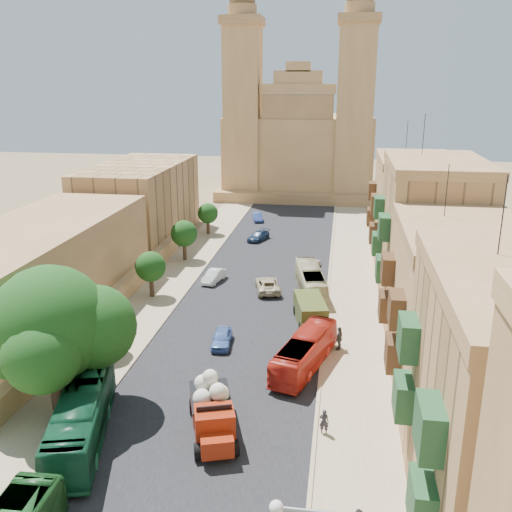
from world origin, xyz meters
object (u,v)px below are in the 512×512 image
(ficus_tree, at_px, (52,327))
(car_white_a, at_px, (214,276))
(olive_pickup, at_px, (310,311))
(car_cream, at_px, (268,285))
(street_tree_a, at_px, (99,313))
(pedestrian_a, at_px, (324,422))
(car_blue_a, at_px, (222,338))
(church, at_px, (300,142))
(bus_red_east, at_px, (305,352))
(car_white_b, at_px, (310,263))
(pedestrian_c, at_px, (339,338))
(red_truck, at_px, (212,409))
(street_tree_d, at_px, (208,214))
(street_tree_c, at_px, (184,234))
(street_tree_b, at_px, (151,267))
(bus_cream_east, at_px, (311,281))
(car_blue_b, at_px, (257,217))
(car_dkblue, at_px, (258,236))
(bus_green_north, at_px, (81,417))

(ficus_tree, relative_size, car_white_a, 2.51)
(olive_pickup, relative_size, car_cream, 1.15)
(street_tree_a, relative_size, pedestrian_a, 3.01)
(car_blue_a, bearing_deg, church, 84.22)
(car_white_a, bearing_deg, bus_red_east, -46.33)
(bus_red_east, height_order, car_blue_a, bus_red_east)
(car_white_b, height_order, pedestrian_c, pedestrian_c)
(bus_red_east, bearing_deg, pedestrian_a, 117.95)
(street_tree_a, distance_m, car_white_a, 17.96)
(red_truck, height_order, car_cream, red_truck)
(street_tree_d, relative_size, red_truck, 0.64)
(street_tree_a, relative_size, car_blue_a, 1.30)
(church, bearing_deg, bus_red_east, -85.05)
(church, relative_size, street_tree_c, 7.62)
(street_tree_b, distance_m, car_blue_a, 13.33)
(olive_pickup, relative_size, car_white_a, 1.47)
(church, relative_size, red_truck, 5.45)
(bus_red_east, height_order, bus_cream_east, bus_cream_east)
(street_tree_b, xyz_separation_m, car_blue_b, (5.57, 32.53, -2.44))
(street_tree_d, distance_m, car_white_a, 19.76)
(street_tree_b, bearing_deg, pedestrian_a, -49.16)
(bus_cream_east, height_order, car_cream, bus_cream_east)
(street_tree_c, distance_m, pedestrian_a, 36.76)
(pedestrian_a, bearing_deg, ficus_tree, 7.48)
(street_tree_a, relative_size, car_blue_b, 1.31)
(bus_cream_east, bearing_deg, street_tree_d, -64.10)
(car_blue_a, bearing_deg, street_tree_d, 100.14)
(bus_red_east, xyz_separation_m, car_dkblue, (-8.48, 33.95, -0.68))
(street_tree_c, height_order, car_white_a, street_tree_c)
(ficus_tree, relative_size, car_blue_a, 2.58)
(street_tree_b, distance_m, pedestrian_c, 20.42)
(bus_red_east, height_order, car_cream, bus_red_east)
(street_tree_c, distance_m, car_white_b, 15.04)
(street_tree_b, xyz_separation_m, olive_pickup, (15.68, -4.00, -1.99))
(ficus_tree, bearing_deg, pedestrian_a, -0.84)
(bus_green_north, distance_m, bus_cream_east, 28.82)
(street_tree_d, xyz_separation_m, car_blue_a, (9.00, -33.53, -2.24))
(olive_pickup, xyz_separation_m, bus_cream_east, (-0.41, 7.31, 0.23))
(bus_cream_east, xyz_separation_m, car_blue_a, (-6.27, -12.84, -0.66))
(red_truck, bearing_deg, ficus_tree, 173.45)
(street_tree_b, distance_m, car_blue_b, 33.09)
(car_blue_a, bearing_deg, red_truck, -85.66)
(street_tree_a, relative_size, car_white_b, 1.38)
(street_tree_b, relative_size, pedestrian_c, 2.36)
(car_white_b, distance_m, car_blue_b, 23.35)
(car_blue_a, height_order, car_dkblue, car_blue_a)
(pedestrian_a, bearing_deg, car_dkblue, -68.03)
(car_white_a, xyz_separation_m, car_cream, (5.94, -1.88, 0.05))
(church, height_order, street_tree_b, church)
(pedestrian_a, bearing_deg, pedestrian_c, -85.50)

